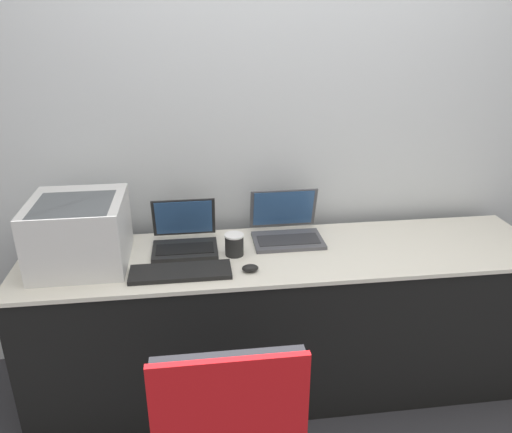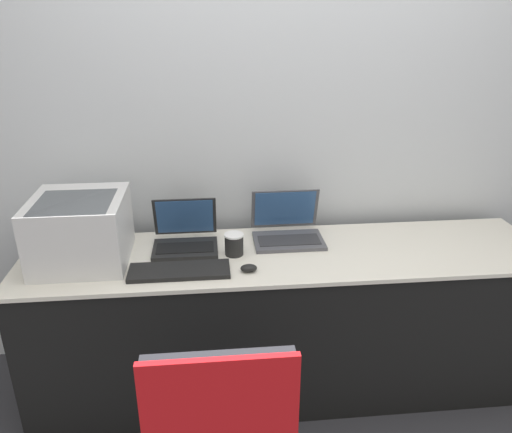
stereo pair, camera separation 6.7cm
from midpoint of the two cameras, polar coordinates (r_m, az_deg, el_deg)
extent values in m
plane|color=#333338|center=(2.62, 4.96, -22.40)|extent=(14.00, 14.00, 0.00)
cube|color=silver|center=(2.61, 3.14, 10.35)|extent=(8.00, 0.05, 2.60)
cube|color=black|center=(2.60, 4.08, -11.97)|extent=(2.49, 0.58, 0.76)
cube|color=silver|center=(2.40, 4.33, -4.32)|extent=(2.51, 0.60, 0.02)
cube|color=silver|center=(2.38, -18.64, -1.47)|extent=(0.41, 0.42, 0.30)
cube|color=#51565B|center=(2.30, -19.24, 0.95)|extent=(0.33, 0.32, 0.05)
cube|color=black|center=(2.43, -7.29, -3.67)|extent=(0.31, 0.21, 0.02)
cube|color=black|center=(2.41, -7.31, -3.55)|extent=(0.27, 0.12, 0.00)
cube|color=black|center=(2.51, -7.36, 0.00)|extent=(0.31, 0.06, 0.21)
cube|color=#2D5184|center=(2.50, -7.36, -0.03)|extent=(0.28, 0.05, 0.19)
cube|color=#4C4C51|center=(2.49, 4.52, -2.80)|extent=(0.34, 0.23, 0.02)
cube|color=#2D2D30|center=(2.48, 4.57, -2.70)|extent=(0.30, 0.12, 0.00)
cube|color=#4C4C51|center=(2.58, 4.04, 0.92)|extent=(0.34, 0.07, 0.22)
cube|color=#2D5184|center=(2.57, 4.07, 0.90)|extent=(0.31, 0.06, 0.20)
cube|color=black|center=(2.23, -7.89, -6.18)|extent=(0.44, 0.16, 0.02)
cylinder|color=black|center=(2.35, -1.70, -3.29)|extent=(0.09, 0.09, 0.10)
cylinder|color=white|center=(2.33, -1.71, -2.13)|extent=(0.09, 0.09, 0.01)
ellipsoid|color=black|center=(2.22, 0.04, -5.92)|extent=(0.07, 0.05, 0.03)
cube|color=black|center=(1.98, -3.04, -22.53)|extent=(0.46, 0.41, 0.04)
cube|color=black|center=(1.68, -2.88, -21.27)|extent=(0.46, 0.03, 0.44)
cylinder|color=silver|center=(2.29, 2.65, -23.04)|extent=(0.02, 0.02, 0.43)
cube|color=red|center=(1.68, -2.81, -22.45)|extent=(0.49, 0.02, 0.49)
camera|label=1|loc=(0.03, -89.17, 0.35)|focal=35.00mm
camera|label=2|loc=(0.03, 90.83, -0.35)|focal=35.00mm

